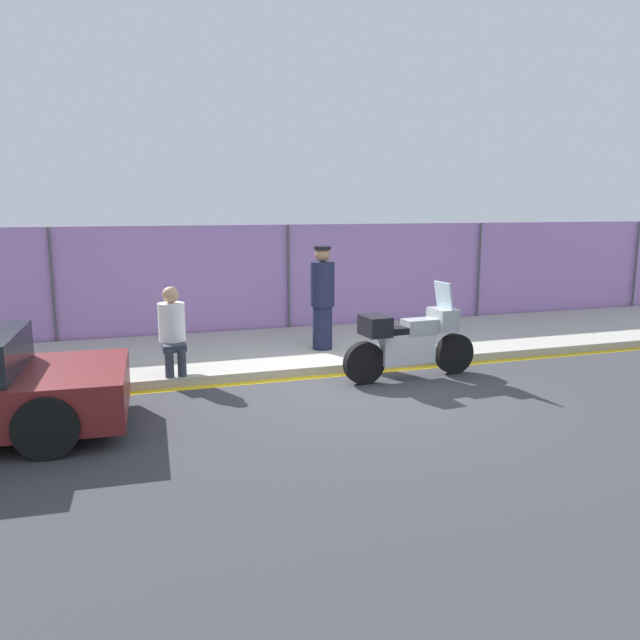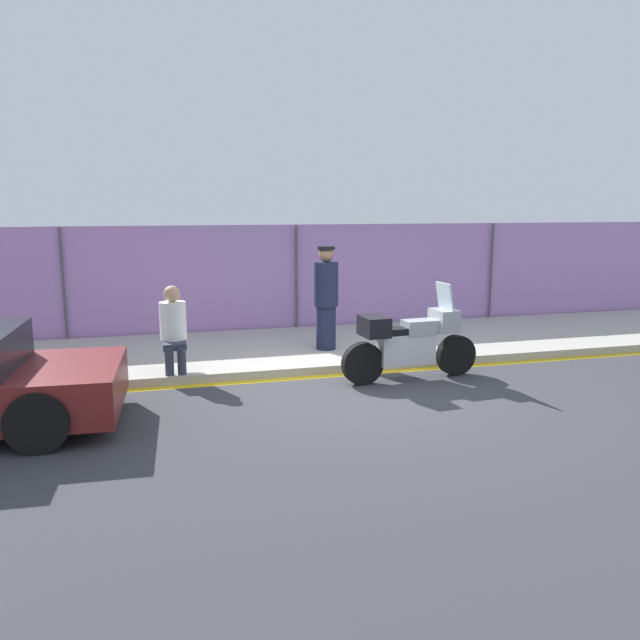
# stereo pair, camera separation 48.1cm
# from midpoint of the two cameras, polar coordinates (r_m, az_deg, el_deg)

# --- Properties ---
(ground_plane) EXTENTS (120.00, 120.00, 0.00)m
(ground_plane) POSITION_cam_midpoint_polar(r_m,az_deg,el_deg) (9.24, 2.69, -6.35)
(ground_plane) COLOR #38383D
(sidewalk) EXTENTS (33.78, 3.35, 0.14)m
(sidewalk) POSITION_cam_midpoint_polar(r_m,az_deg,el_deg) (11.62, -1.88, -2.49)
(sidewalk) COLOR #ADA89E
(sidewalk) RESTS_ON ground_plane
(curb_paint_stripe) EXTENTS (33.78, 0.18, 0.01)m
(curb_paint_stripe) POSITION_cam_midpoint_polar(r_m,az_deg,el_deg) (10.00, 0.96, -5.00)
(curb_paint_stripe) COLOR gold
(curb_paint_stripe) RESTS_ON ground_plane
(storefront_fence) EXTENTS (32.09, 0.17, 2.28)m
(storefront_fence) POSITION_cam_midpoint_polar(r_m,az_deg,el_deg) (13.12, -4.06, 3.72)
(storefront_fence) COLOR #AD7FC6
(storefront_fence) RESTS_ON ground_plane
(motorcycle) EXTENTS (2.26, 0.60, 1.49)m
(motorcycle) POSITION_cam_midpoint_polar(r_m,az_deg,el_deg) (9.71, 6.81, -1.91)
(motorcycle) COLOR black
(motorcycle) RESTS_ON ground_plane
(officer_standing) EXTENTS (0.43, 0.43, 1.83)m
(officer_standing) POSITION_cam_midpoint_polar(r_m,az_deg,el_deg) (11.00, -1.03, 2.09)
(officer_standing) COLOR #191E38
(officer_standing) RESTS_ON sidewalk
(person_seated_on_curb) EXTENTS (0.41, 0.69, 1.31)m
(person_seated_on_curb) POSITION_cam_midpoint_polar(r_m,az_deg,el_deg) (9.85, -14.74, -0.49)
(person_seated_on_curb) COLOR #2D3342
(person_seated_on_curb) RESTS_ON sidewalk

